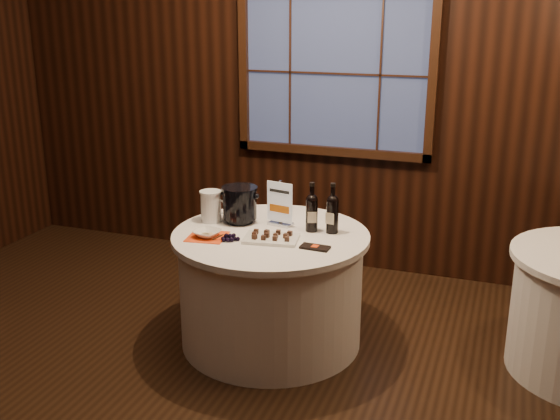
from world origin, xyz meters
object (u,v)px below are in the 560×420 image
at_px(port_bottle_right, 332,211).
at_px(ice_bucket, 240,204).
at_px(chocolate_box, 315,247).
at_px(glass_pitcher, 211,206).
at_px(grape_bunch, 229,238).
at_px(port_bottle_left, 312,210).
at_px(chocolate_plate, 271,237).
at_px(sign_stand, 280,210).
at_px(cracker_bowl, 207,233).
at_px(main_table, 271,287).

distance_m(port_bottle_right, ice_bucket, 0.64).
relative_size(chocolate_box, glass_pitcher, 0.83).
relative_size(chocolate_box, grape_bunch, 0.94).
distance_m(port_bottle_left, glass_pitcher, 0.70).
height_order(port_bottle_right, chocolate_plate, port_bottle_right).
distance_m(sign_stand, port_bottle_right, 0.37).
relative_size(chocolate_plate, glass_pitcher, 1.72).
bearing_deg(cracker_bowl, sign_stand, 46.44).
xyz_separation_m(sign_stand, grape_bunch, (-0.19, -0.41, -0.08)).
bearing_deg(grape_bunch, chocolate_plate, 25.69).
bearing_deg(port_bottle_left, cracker_bowl, -170.85).
relative_size(ice_bucket, grape_bunch, 1.33).
bearing_deg(port_bottle_right, glass_pitcher, -166.98).
distance_m(grape_bunch, glass_pitcher, 0.44).
distance_m(port_bottle_right, chocolate_box, 0.34).
height_order(main_table, port_bottle_left, port_bottle_left).
distance_m(port_bottle_left, ice_bucket, 0.51).
height_order(grape_bunch, glass_pitcher, glass_pitcher).
height_order(main_table, cracker_bowl, cracker_bowl).
height_order(main_table, chocolate_box, chocolate_box).
xyz_separation_m(chocolate_box, cracker_bowl, (-0.71, -0.04, 0.02)).
xyz_separation_m(port_bottle_right, chocolate_plate, (-0.32, -0.27, -0.12)).
bearing_deg(glass_pitcher, cracker_bowl, -66.61).
bearing_deg(port_bottle_right, cracker_bowl, -145.00).
bearing_deg(grape_bunch, sign_stand, 64.88).
bearing_deg(glass_pitcher, grape_bunch, -46.49).
xyz_separation_m(glass_pitcher, cracker_bowl, (0.11, -0.29, -0.08)).
xyz_separation_m(port_bottle_right, ice_bucket, (-0.64, -0.01, -0.01)).
height_order(ice_bucket, chocolate_box, ice_bucket).
relative_size(grape_bunch, glass_pitcher, 0.88).
bearing_deg(ice_bucket, sign_stand, 6.94).
bearing_deg(chocolate_box, grape_bunch, -169.90).
relative_size(port_bottle_left, port_bottle_right, 0.99).
distance_m(sign_stand, chocolate_box, 0.49).
bearing_deg(port_bottle_right, ice_bucket, -170.11).
bearing_deg(sign_stand, glass_pitcher, -158.49).
bearing_deg(main_table, chocolate_plate, -67.85).
relative_size(grape_bunch, cracker_bowl, 1.13).
xyz_separation_m(sign_stand, glass_pitcher, (-0.47, -0.08, 0.00)).
bearing_deg(sign_stand, grape_bunch, -103.59).
relative_size(sign_stand, glass_pitcher, 1.44).
bearing_deg(chocolate_plate, port_bottle_right, 40.05).
xyz_separation_m(chocolate_plate, glass_pitcher, (-0.51, 0.21, 0.09)).
height_order(port_bottle_left, glass_pitcher, port_bottle_left).
relative_size(main_table, chocolate_box, 7.25).
height_order(chocolate_plate, chocolate_box, chocolate_plate).
distance_m(chocolate_box, glass_pitcher, 0.86).
relative_size(main_table, ice_bucket, 5.16).
xyz_separation_m(chocolate_box, glass_pitcher, (-0.81, 0.26, 0.10)).
bearing_deg(chocolate_plate, port_bottle_left, 53.88).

